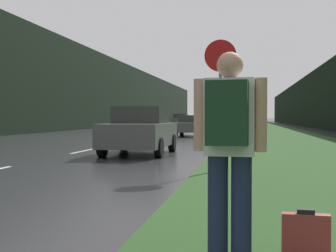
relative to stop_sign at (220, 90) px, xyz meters
The scene contains 12 objects.
grass_verge 30.52m from the stop_sign, 85.40° to the left, with size 6.00×240.00×0.02m, color #26471E.
lane_stripe_c 7.85m from the stop_sign, 132.33° to the left, with size 0.12×3.00×0.01m, color silver.
lane_stripe_d 13.77m from the stop_sign, 112.13° to the left, with size 0.12×3.00×0.01m, color silver.
lane_stripe_e 20.39m from the stop_sign, 104.67° to the left, with size 0.12×3.00×0.01m, color silver.
treeline_far_side 43.38m from the stop_sign, 111.29° to the left, with size 2.00×140.00×8.01m, color black.
treeline_near_side 41.26m from the stop_sign, 78.19° to the left, with size 2.00×140.00×6.07m, color black.
stop_sign is the anchor object (origin of this frame).
hitchhiker_with_backpack 6.64m from the stop_sign, 86.14° to the right, with size 0.61×0.44×1.77m.
suitcase 6.68m from the stop_sign, 80.37° to the right, with size 0.41×0.13×0.44m.
car_passing_near 5.32m from the stop_sign, 123.12° to the left, with size 1.94×4.05×1.55m.
car_passing_far 19.17m from the stop_sign, 98.56° to the left, with size 1.86×4.45×1.30m.
car_oncoming 47.04m from the stop_sign, 99.10° to the left, with size 1.97×4.60×1.55m.
Camera 1 is at (5.73, -0.85, 1.23)m, focal length 50.00 mm.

